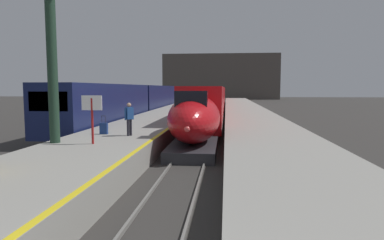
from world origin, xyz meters
name	(u,v)px	position (x,y,z in m)	size (l,w,h in m)	color
platform_left	(157,124)	(-4.05, 24.75, 0.53)	(4.80, 110.00, 1.05)	gray
platform_right	(255,125)	(4.05, 24.75, 0.53)	(4.80, 110.00, 1.05)	gray
platform_left_safety_stripe	(184,117)	(-1.77, 24.75, 1.05)	(0.20, 107.80, 0.01)	yellow
rail_main_left	(199,126)	(-0.75, 27.50, 0.06)	(0.08, 110.00, 0.12)	slate
rail_main_right	(215,126)	(0.75, 27.50, 0.06)	(0.08, 110.00, 0.12)	slate
rail_secondary_left	(112,125)	(-8.85, 27.50, 0.06)	(0.08, 110.00, 0.12)	slate
rail_secondary_right	(128,125)	(-7.35, 27.50, 0.06)	(0.08, 110.00, 0.12)	slate
highspeed_train_main	(215,98)	(0.00, 48.87, 1.97)	(2.92, 75.66, 3.60)	#B20F14
regional_train_adjacent	(135,101)	(-8.10, 33.04, 2.13)	(2.85, 36.60, 3.80)	#141E4C
station_column_mid	(50,20)	(-5.90, 11.40, 6.43)	(4.00, 0.68, 8.92)	#1E3828
passenger_near_edge	(129,116)	(-3.21, 13.89, 2.04)	(0.40, 0.48, 1.69)	#23232D
rolling_suitcase	(104,128)	(-4.74, 14.35, 1.35)	(0.40, 0.22, 0.98)	navy
departure_info_board	(92,110)	(-4.08, 11.24, 2.56)	(0.90, 0.10, 2.12)	maroon
terminus_back_wall	(221,77)	(0.00, 102.00, 7.00)	(36.00, 2.00, 14.00)	#4C4742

